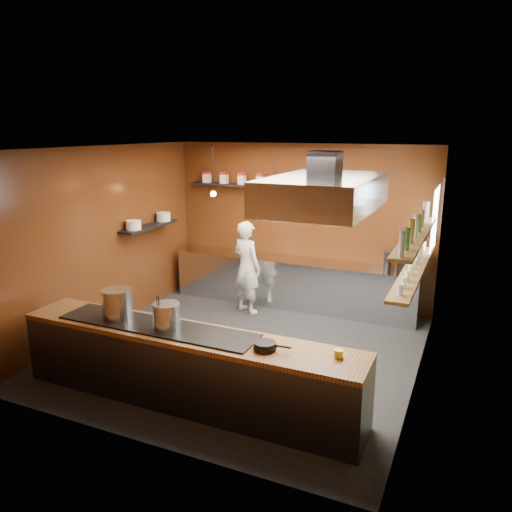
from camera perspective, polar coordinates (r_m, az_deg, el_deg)
The scene contains 26 objects.
floor at distance 7.69m, azimuth -1.48°, elevation -10.70°, with size 5.00×5.00×0.00m, color black.
back_wall at distance 9.45m, azimuth 5.02°, elevation 3.60°, with size 5.00×5.00×0.00m, color #401F0B.
left_wall at distance 8.54m, azimuth -16.87°, elevation 1.87°, with size 5.00×5.00×0.00m, color #401F0B.
right_wall at distance 6.54m, azimuth 18.62°, elevation -2.02°, with size 5.00×5.00×0.00m, color #434026.
ceiling at distance 6.97m, azimuth -1.64°, elevation 12.23°, with size 5.00×5.00×0.00m, color silver.
window_pane at distance 8.11m, azimuth 19.75°, elevation 3.88°, with size 1.00×1.00×0.00m, color white.
prep_counter at distance 9.40m, azimuth 4.22°, elevation -3.04°, with size 4.60×0.65×0.90m, color silver.
pass_counter at distance 6.23m, azimuth -8.04°, elevation -12.43°, with size 4.40×0.72×0.94m.
tin_shelf at distance 9.54m, azimuth -0.33°, elevation 8.01°, with size 2.60×0.26×0.04m, color black.
plate_shelf at distance 9.20m, azimuth -12.09°, elevation 3.35°, with size 0.30×1.40×0.04m, color black.
bottle_shelf_upper at distance 6.75m, azimuth 17.82°, elevation 2.21°, with size 0.26×2.80×0.04m, color olive.
bottle_shelf_lower at distance 6.86m, azimuth 17.52°, elevation -1.62°, with size 0.26×2.80×0.04m, color olive.
extractor_hood at distance 6.17m, azimuth 7.78°, elevation 7.21°, with size 1.20×2.00×0.72m.
pendant_left at distance 9.19m, azimuth -4.91°, elevation 7.41°, with size 0.10×0.10×0.95m.
pendant_right at distance 8.67m, azimuth 2.10°, elevation 7.03°, with size 0.10×0.10×0.95m.
storage_tins at distance 9.47m, azimuth 0.51°, elevation 8.76°, with size 2.43×0.13×0.22m.
plate_stacks at distance 9.18m, azimuth -12.12°, elevation 3.96°, with size 0.26×1.16×0.16m.
bottles at distance 6.72m, azimuth 17.91°, elevation 3.38°, with size 0.06×2.66×0.24m.
wine_glasses at distance 6.83m, azimuth 17.57°, elevation -0.94°, with size 0.07×2.37×0.13m.
stockpot_large at distance 6.54m, azimuth -15.55°, elevation -5.24°, with size 0.38×0.38×0.37m, color #BABDC1.
stockpot_small at distance 6.09m, azimuth -10.19°, elevation -6.72°, with size 0.33×0.33×0.31m, color silver.
utensil_crock at distance 6.14m, azimuth -11.04°, elevation -7.23°, with size 0.14×0.14×0.18m, color silver.
frying_pan at distance 5.52m, azimuth 1.08°, elevation -10.15°, with size 0.43×0.26×0.07m.
butter_jar at distance 5.42m, azimuth 9.42°, elevation -10.95°, with size 0.10×0.10×0.09m, color yellow.
espresso_machine at distance 8.82m, azimuth 17.35°, elevation -0.40°, with size 0.42×0.40×0.42m, color black.
chef at distance 8.97m, azimuth -1.07°, elevation -1.28°, with size 0.61×0.40×1.68m, color white.
Camera 1 is at (3.02, -6.28, 3.27)m, focal length 35.00 mm.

